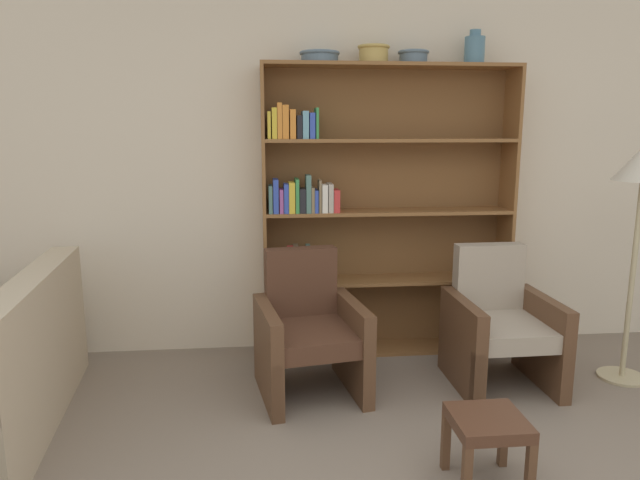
{
  "coord_description": "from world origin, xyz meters",
  "views": [
    {
      "loc": [
        -0.81,
        -1.56,
        1.7
      ],
      "look_at": [
        -0.44,
        2.24,
        0.95
      ],
      "focal_mm": 32.0,
      "sensor_mm": 36.0,
      "label": 1
    }
  ],
  "objects": [
    {
      "name": "armchair_cushioned",
      "position": [
        0.75,
        1.95,
        0.39
      ],
      "size": [
        0.65,
        0.69,
        0.91
      ],
      "rotation": [
        0.0,
        0.0,
        3.16
      ],
      "color": "brown",
      "rests_on": "ground"
    },
    {
      "name": "bowl_sage",
      "position": [
        0.27,
        2.58,
        2.2
      ],
      "size": [
        0.22,
        0.22,
        0.09
      ],
      "color": "slate",
      "rests_on": "bookshelf"
    },
    {
      "name": "bookshelf",
      "position": [
        -0.05,
        2.61,
        1.06
      ],
      "size": [
        1.86,
        0.3,
        2.15
      ],
      "color": "brown",
      "rests_on": "ground"
    },
    {
      "name": "armchair_leather",
      "position": [
        -0.54,
        1.95,
        0.39
      ],
      "size": [
        0.74,
        0.77,
        0.91
      ],
      "rotation": [
        0.0,
        0.0,
        3.3
      ],
      "color": "brown",
      "rests_on": "ground"
    },
    {
      "name": "footstool",
      "position": [
        0.23,
        0.84,
        0.29
      ],
      "size": [
        0.34,
        0.34,
        0.36
      ],
      "color": "brown",
      "rests_on": "ground"
    },
    {
      "name": "wall_back",
      "position": [
        0.0,
        2.77,
        1.38
      ],
      "size": [
        12.0,
        0.06,
        2.75
      ],
      "color": "beige",
      "rests_on": "ground"
    },
    {
      "name": "vase_tall",
      "position": [
        0.71,
        2.58,
        2.25
      ],
      "size": [
        0.14,
        0.14,
        0.24
      ],
      "color": "slate",
      "rests_on": "bookshelf"
    },
    {
      "name": "bowl_brass",
      "position": [
        -0.4,
        2.58,
        2.19
      ],
      "size": [
        0.28,
        0.28,
        0.08
      ],
      "color": "slate",
      "rests_on": "bookshelf"
    },
    {
      "name": "bowl_stoneware",
      "position": [
        -0.02,
        2.58,
        2.22
      ],
      "size": [
        0.23,
        0.23,
        0.12
      ],
      "color": "tan",
      "rests_on": "bookshelf"
    }
  ]
}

